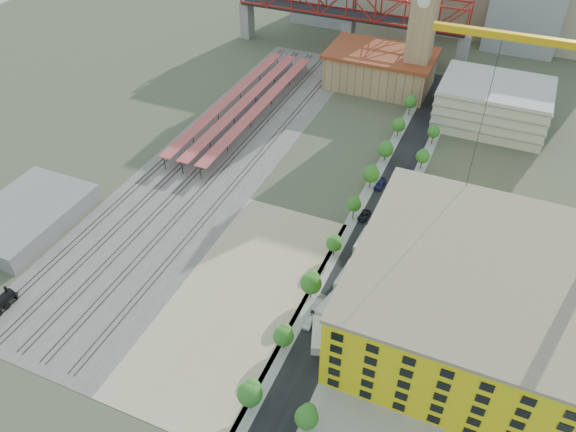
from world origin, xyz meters
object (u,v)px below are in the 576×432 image
at_px(site_trailer_d, 364,241).
at_px(site_trailer_c, 346,276).
at_px(site_trailer_b, 333,302).
at_px(clock_tower, 424,14).
at_px(site_trailer_a, 317,335).
at_px(car_0, 309,322).
at_px(construction_building, 466,295).

bearing_deg(site_trailer_d, site_trailer_c, -86.86).
distance_m(site_trailer_b, site_trailer_d, 22.04).
relative_size(clock_tower, site_trailer_c, 5.69).
bearing_deg(site_trailer_c, site_trailer_a, -84.51).
height_order(site_trailer_a, car_0, site_trailer_a).
distance_m(clock_tower, site_trailer_c, 100.74).
height_order(clock_tower, site_trailer_c, clock_tower).
xyz_separation_m(clock_tower, car_0, (5.00, -112.17, -27.96)).
bearing_deg(clock_tower, car_0, -87.45).
height_order(clock_tower, site_trailer_a, clock_tower).
height_order(construction_building, car_0, construction_building).
distance_m(site_trailer_d, car_0, 29.02).
xyz_separation_m(site_trailer_b, site_trailer_c, (0.00, 8.75, -0.17)).
xyz_separation_m(site_trailer_a, site_trailer_c, (0.00, 18.49, 0.07)).
bearing_deg(site_trailer_a, site_trailer_c, 71.66).
xyz_separation_m(site_trailer_b, site_trailer_d, (0.00, 22.04, -0.21)).
bearing_deg(construction_building, clock_tower, 108.78).
height_order(site_trailer_a, site_trailer_c, site_trailer_c).
bearing_deg(construction_building, car_0, -157.22).
distance_m(site_trailer_a, site_trailer_b, 9.74).
relative_size(construction_building, car_0, 11.66).
xyz_separation_m(clock_tower, construction_building, (34.00, -99.99, -19.29)).
height_order(site_trailer_b, site_trailer_d, site_trailer_b).
relative_size(site_trailer_b, site_trailer_d, 1.17).
xyz_separation_m(construction_building, site_trailer_d, (-26.00, 16.69, -8.20)).
bearing_deg(site_trailer_a, construction_building, 11.80).
xyz_separation_m(site_trailer_a, site_trailer_d, (0.00, 31.78, 0.03)).
height_order(site_trailer_b, site_trailer_c, site_trailer_b).
bearing_deg(site_trailer_d, site_trailer_a, -86.86).
xyz_separation_m(construction_building, site_trailer_b, (-26.00, -5.35, -7.99)).
xyz_separation_m(construction_building, site_trailer_a, (-26.00, -15.09, -8.23)).
relative_size(site_trailer_d, car_0, 2.04).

